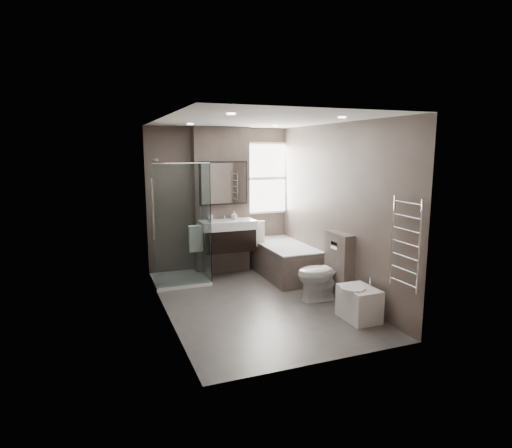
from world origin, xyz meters
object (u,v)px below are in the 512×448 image
vanity (227,235)px  bathtub (283,258)px  bidet (359,303)px  toilet (323,273)px

vanity → bathtub: 1.07m
vanity → bidet: 2.73m
bidet → vanity: bearing=112.2°
toilet → bidet: toilet is taller
toilet → bathtub: bearing=-174.9°
vanity → bathtub: (0.92, -0.33, -0.43)m
vanity → bathtub: vanity is taller
bathtub → bidet: 2.16m
vanity → bidet: size_ratio=1.70×
toilet → bidet: size_ratio=1.44×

